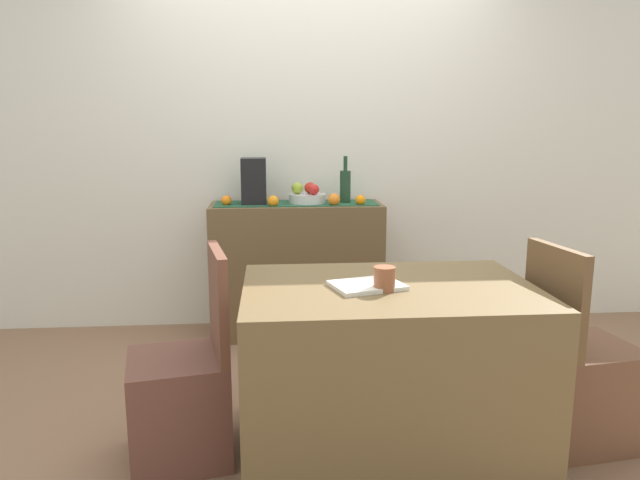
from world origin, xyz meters
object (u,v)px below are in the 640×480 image
Objects in this scene: coffee_maker at (254,181)px; chair_near_window at (183,398)px; wine_bottle at (345,186)px; dining_table at (387,369)px; sideboard_console at (297,269)px; open_book at (367,285)px; coffee_cup at (384,279)px; chair_by_corner at (580,384)px; fruit_bowl at (307,198)px.

chair_near_window is (-0.27, -1.50, -0.78)m from coffee_maker.
wine_bottle reaches higher than dining_table.
sideboard_console is 1.57m from open_book.
coffee_maker reaches higher than chair_near_window.
open_book is at bearing 139.51° from coffee_cup.
coffee_maker is 0.34× the size of chair_near_window.
chair_by_corner is at bearing -51.47° from sideboard_console.
fruit_bowl is 2.43× the size of coffee_cup.
fruit_bowl is 1.60m from coffee_cup.
coffee_cup is at bearing -70.37° from coffee_maker.
coffee_maker is 0.25× the size of dining_table.
coffee_cup is at bearing -5.47° from chair_near_window.
wine_bottle is at bearing 0.00° from fruit_bowl.
coffee_cup is at bearing -56.78° from open_book.
wine_bottle reaches higher than chair_by_corner.
coffee_cup is (0.56, -1.58, -0.25)m from coffee_maker.
chair_near_window is at bearing -110.09° from sideboard_console.
chair_near_window is at bearing -100.34° from coffee_maker.
coffee_maker is 1.08× the size of open_book.
dining_table is 1.35× the size of chair_by_corner.
fruit_bowl reaches higher than open_book.
coffee_maker is 1.70m from coffee_cup.
fruit_bowl is 1.54m from open_book.
wine_bottle reaches higher than sideboard_console.
fruit_bowl is 1.75m from chair_near_window.
coffee_cup is (-0.04, -0.08, 0.42)m from dining_table.
wine_bottle is 1.55m from open_book.
coffee_cup is at bearing -91.36° from wine_bottle.
dining_table is 0.43m from coffee_cup.
coffee_maker is at bearing 134.40° from chair_by_corner.
chair_near_window is at bearing 174.53° from coffee_cup.
coffee_maker is 1.63m from open_book.
chair_near_window is (-0.55, -1.50, -0.18)m from sideboard_console.
wine_bottle is (0.25, 0.00, 0.08)m from fruit_bowl.
coffee_cup is 0.11× the size of chair_near_window.
fruit_bowl reaches higher than coffee_cup.
open_book is at bearing -93.72° from wine_bottle.
coffee_maker is at bearing 79.66° from chair_near_window.
coffee_cup is at bearing -79.65° from sideboard_console.
sideboard_console is 4.66× the size of fruit_bowl.
coffee_cup is (0.29, -1.58, 0.34)m from sideboard_console.
fruit_bowl is at bearing 0.00° from sideboard_console.
coffee_maker is 2.24m from chair_by_corner.
sideboard_console is 3.75× the size of coffee_maker.
chair_by_corner is at bearing 4.69° from coffee_cup.
sideboard_console is at bearing 82.16° from open_book.
coffee_cup is at bearing -175.31° from chair_by_corner.
wine_bottle is 1.89m from chair_by_corner.
wine_bottle reaches higher than coffee_maker.
fruit_bowl is at bearing 0.00° from coffee_maker.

